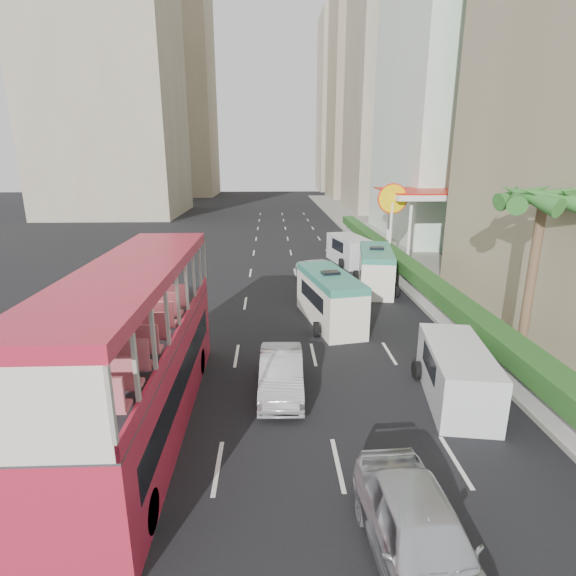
{
  "coord_description": "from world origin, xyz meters",
  "views": [
    {
      "loc": [
        -2.13,
        -12.16,
        7.9
      ],
      "look_at": [
        -1.5,
        4.0,
        3.2
      ],
      "focal_mm": 28.0,
      "sensor_mm": 36.0,
      "label": 1
    }
  ],
  "objects_px": {
    "panel_van_far": "(350,250)",
    "shell_station": "(423,225)",
    "van_asset": "(321,284)",
    "palm_tree": "(531,281)",
    "panel_van_near": "(456,374)",
    "double_decker_bus": "(139,350)",
    "car_silver_lane_b": "(417,569)",
    "car_silver_lane_a": "(281,391)",
    "minibus_far": "(375,269)",
    "minibus_near": "(330,298)"
  },
  "relations": [
    {
      "from": "panel_van_far",
      "to": "shell_station",
      "type": "bearing_deg",
      "value": -0.58
    },
    {
      "from": "van_asset",
      "to": "palm_tree",
      "type": "distance_m",
      "value": 14.04
    },
    {
      "from": "van_asset",
      "to": "panel_van_near",
      "type": "relative_size",
      "value": 1.13
    },
    {
      "from": "van_asset",
      "to": "palm_tree",
      "type": "height_order",
      "value": "palm_tree"
    },
    {
      "from": "double_decker_bus",
      "to": "van_asset",
      "type": "distance_m",
      "value": 17.58
    },
    {
      "from": "car_silver_lane_b",
      "to": "shell_station",
      "type": "distance_m",
      "value": 29.85
    },
    {
      "from": "double_decker_bus",
      "to": "car_silver_lane_b",
      "type": "xyz_separation_m",
      "value": [
        6.72,
        -5.24,
        -2.53
      ]
    },
    {
      "from": "car_silver_lane_a",
      "to": "panel_van_near",
      "type": "height_order",
      "value": "panel_van_near"
    },
    {
      "from": "minibus_far",
      "to": "car_silver_lane_b",
      "type": "bearing_deg",
      "value": -90.43
    },
    {
      "from": "panel_van_far",
      "to": "palm_tree",
      "type": "height_order",
      "value": "palm_tree"
    },
    {
      "from": "double_decker_bus",
      "to": "car_silver_lane_a",
      "type": "distance_m",
      "value": 5.28
    },
    {
      "from": "minibus_far",
      "to": "shell_station",
      "type": "height_order",
      "value": "shell_station"
    },
    {
      "from": "van_asset",
      "to": "minibus_near",
      "type": "bearing_deg",
      "value": -102.66
    },
    {
      "from": "panel_van_near",
      "to": "panel_van_far",
      "type": "distance_m",
      "value": 20.52
    },
    {
      "from": "car_silver_lane_b",
      "to": "shell_station",
      "type": "bearing_deg",
      "value": 69.13
    },
    {
      "from": "double_decker_bus",
      "to": "panel_van_far",
      "type": "distance_m",
      "value": 24.03
    },
    {
      "from": "car_silver_lane_a",
      "to": "panel_van_far",
      "type": "distance_m",
      "value": 20.68
    },
    {
      "from": "car_silver_lane_a",
      "to": "van_asset",
      "type": "height_order",
      "value": "van_asset"
    },
    {
      "from": "palm_tree",
      "to": "panel_van_near",
      "type": "bearing_deg",
      "value": -143.99
    },
    {
      "from": "car_silver_lane_a",
      "to": "panel_van_far",
      "type": "relative_size",
      "value": 0.83
    },
    {
      "from": "car_silver_lane_b",
      "to": "van_asset",
      "type": "xyz_separation_m",
      "value": [
        0.39,
        21.11,
        0.0
      ]
    },
    {
      "from": "car_silver_lane_a",
      "to": "panel_van_near",
      "type": "relative_size",
      "value": 0.92
    },
    {
      "from": "minibus_far",
      "to": "panel_van_far",
      "type": "bearing_deg",
      "value": 102.96
    },
    {
      "from": "palm_tree",
      "to": "shell_station",
      "type": "height_order",
      "value": "palm_tree"
    },
    {
      "from": "car_silver_lane_a",
      "to": "panel_van_far",
      "type": "height_order",
      "value": "panel_van_far"
    },
    {
      "from": "minibus_near",
      "to": "panel_van_far",
      "type": "relative_size",
      "value": 1.09
    },
    {
      "from": "panel_van_far",
      "to": "minibus_near",
      "type": "bearing_deg",
      "value": -115.82
    },
    {
      "from": "car_silver_lane_a",
      "to": "palm_tree",
      "type": "distance_m",
      "value": 10.39
    },
    {
      "from": "double_decker_bus",
      "to": "panel_van_far",
      "type": "height_order",
      "value": "double_decker_bus"
    },
    {
      "from": "van_asset",
      "to": "palm_tree",
      "type": "bearing_deg",
      "value": -70.31
    },
    {
      "from": "panel_van_far",
      "to": "van_asset",
      "type": "bearing_deg",
      "value": -127.67
    },
    {
      "from": "panel_van_far",
      "to": "palm_tree",
      "type": "bearing_deg",
      "value": -89.73
    },
    {
      "from": "minibus_far",
      "to": "shell_station",
      "type": "xyz_separation_m",
      "value": [
        5.63,
        8.3,
        1.5
      ]
    },
    {
      "from": "car_silver_lane_a",
      "to": "minibus_near",
      "type": "height_order",
      "value": "minibus_near"
    },
    {
      "from": "car_silver_lane_b",
      "to": "minibus_far",
      "type": "height_order",
      "value": "minibus_far"
    },
    {
      "from": "palm_tree",
      "to": "double_decker_bus",
      "type": "bearing_deg",
      "value": -163.84
    },
    {
      "from": "van_asset",
      "to": "minibus_far",
      "type": "height_order",
      "value": "minibus_far"
    },
    {
      "from": "double_decker_bus",
      "to": "car_silver_lane_b",
      "type": "distance_m",
      "value": 8.89
    },
    {
      "from": "car_silver_lane_a",
      "to": "panel_van_near",
      "type": "bearing_deg",
      "value": -5.29
    },
    {
      "from": "car_silver_lane_a",
      "to": "car_silver_lane_b",
      "type": "distance_m",
      "value": 7.66
    },
    {
      "from": "minibus_far",
      "to": "car_silver_lane_a",
      "type": "bearing_deg",
      "value": -106.02
    },
    {
      "from": "van_asset",
      "to": "car_silver_lane_b",
      "type": "bearing_deg",
      "value": -100.75
    },
    {
      "from": "van_asset",
      "to": "panel_van_far",
      "type": "bearing_deg",
      "value": 54.44
    },
    {
      "from": "panel_van_far",
      "to": "car_silver_lane_b",
      "type": "bearing_deg",
      "value": -108.69
    },
    {
      "from": "palm_tree",
      "to": "car_silver_lane_b",
      "type": "bearing_deg",
      "value": -127.45
    },
    {
      "from": "double_decker_bus",
      "to": "panel_van_near",
      "type": "bearing_deg",
      "value": 7.27
    },
    {
      "from": "minibus_near",
      "to": "panel_van_near",
      "type": "xyz_separation_m",
      "value": [
        3.32,
        -7.54,
        -0.32
      ]
    },
    {
      "from": "palm_tree",
      "to": "shell_station",
      "type": "distance_m",
      "value": 19.14
    },
    {
      "from": "panel_van_near",
      "to": "palm_tree",
      "type": "distance_m",
      "value": 5.23
    },
    {
      "from": "double_decker_bus",
      "to": "minibus_far",
      "type": "bearing_deg",
      "value": 54.81
    }
  ]
}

